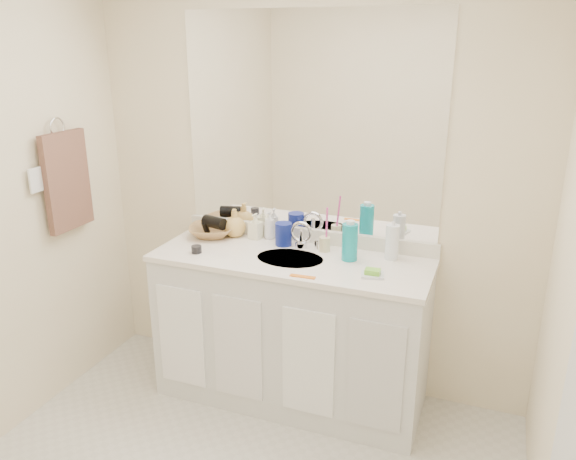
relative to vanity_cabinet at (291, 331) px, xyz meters
The scene contains 24 objects.
wall_back 0.82m from the vanity_cabinet, 90.00° to the left, with size 2.60×0.02×2.40m, color #FEEEC6.
vanity_cabinet is the anchor object (origin of this frame).
countertop 0.44m from the vanity_cabinet, ahead, with size 1.52×0.57×0.03m, color white.
backsplash 0.56m from the vanity_cabinet, 90.00° to the left, with size 1.52×0.03×0.08m, color silver.
sink_basin 0.44m from the vanity_cabinet, 90.00° to the right, with size 0.37×0.37×0.02m, color beige.
faucet 0.53m from the vanity_cabinet, 90.00° to the left, with size 0.02×0.02×0.11m, color silver.
mirror 1.17m from the vanity_cabinet, 90.00° to the left, with size 1.48×0.01×1.20m, color white.
blue_mug 0.56m from the vanity_cabinet, 124.16° to the left, with size 0.10×0.10×0.13m, color navy.
tan_cup 0.54m from the vanity_cabinet, 46.53° to the left, with size 0.06×0.06×0.08m, color beige.
toothbrush 0.64m from the vanity_cabinet, 44.57° to the left, with size 0.01×0.01×0.22m, color #EE3EA0.
mouthwash_bottle 0.64m from the vanity_cabinet, 13.47° to the left, with size 0.08×0.08×0.20m, color #0D97A5.
clear_pump_bottle 0.77m from the vanity_cabinet, 17.98° to the left, with size 0.07×0.07×0.19m, color white.
soap_dish 0.67m from the vanity_cabinet, 12.32° to the right, with size 0.11×0.09×0.01m, color silver.
green_soap 0.68m from the vanity_cabinet, 12.32° to the right, with size 0.08×0.05×0.03m, color #75CE32.
orange_comb 0.54m from the vanity_cabinet, 57.63° to the right, with size 0.13×0.03×0.01m, color orange.
dark_jar 0.71m from the vanity_cabinet, 165.68° to the right, with size 0.06×0.06×0.04m, color black.
soap_bottle_white 0.63m from the vanity_cabinet, 134.37° to the left, with size 0.06×0.06×0.17m, color white.
soap_bottle_cream 0.65m from the vanity_cabinet, 145.89° to the left, with size 0.07×0.07×0.15m, color #FFFACF.
soap_bottle_yellow 0.72m from the vanity_cabinet, 155.56° to the left, with size 0.13×0.13×0.17m, color #DEAD56.
wicker_basket 0.76m from the vanity_cabinet, 165.57° to the left, with size 0.27×0.27×0.07m, color olive.
hair_dryer 0.79m from the vanity_cabinet, 165.06° to the left, with size 0.07×0.07×0.14m, color black.
towel_ring 1.71m from the vanity_cabinet, 168.86° to the right, with size 0.11×0.11×0.01m, color silver.
hand_towel 1.52m from the vanity_cabinet, 168.69° to the right, with size 0.04×0.32×0.55m, color #4C3229.
switch_plate 1.61m from the vanity_cabinet, 160.52° to the right, with size 0.01×0.09×0.13m, color white.
Camera 1 is at (1.01, -1.64, 2.00)m, focal length 35.00 mm.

